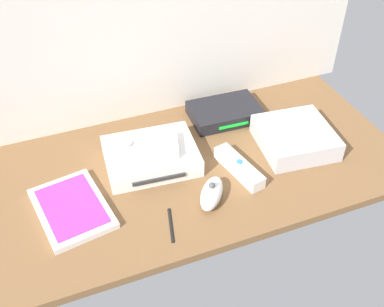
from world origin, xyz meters
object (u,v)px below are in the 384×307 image
(game_case, at_px, (72,208))
(stylus_pen, at_px, (171,224))
(remote_nunchuk, at_px, (211,193))
(mini_computer, at_px, (295,137))
(network_router, at_px, (225,112))
(remote_wand, at_px, (239,167))
(remote_classic_pad, at_px, (146,146))
(game_console, at_px, (151,156))

(game_case, relative_size, stylus_pen, 2.33)
(game_case, xyz_separation_m, remote_nunchuk, (0.29, -0.08, 0.01))
(mini_computer, relative_size, game_case, 0.89)
(network_router, height_order, remote_wand, same)
(remote_classic_pad, relative_size, stylus_pen, 1.78)
(game_case, bearing_deg, mini_computer, -7.35)
(game_console, distance_m, remote_wand, 0.21)
(network_router, distance_m, remote_wand, 0.21)
(game_console, xyz_separation_m, network_router, (0.24, 0.10, -0.00))
(network_router, xyz_separation_m, stylus_pen, (-0.26, -0.30, -0.01))
(game_console, bearing_deg, remote_classic_pad, -172.89)
(remote_nunchuk, bearing_deg, remote_wand, 68.27)
(game_console, distance_m, mini_computer, 0.35)
(mini_computer, distance_m, remote_nunchuk, 0.28)
(remote_nunchuk, bearing_deg, network_router, 96.62)
(game_case, distance_m, stylus_pen, 0.21)
(remote_nunchuk, height_order, stylus_pen, remote_nunchuk)
(game_case, bearing_deg, remote_classic_pad, 14.26)
(remote_wand, distance_m, remote_nunchuk, 0.11)
(network_router, xyz_separation_m, remote_nunchuk, (-0.15, -0.26, 0.00))
(network_router, height_order, remote_classic_pad, remote_classic_pad)
(game_case, distance_m, network_router, 0.48)
(remote_wand, bearing_deg, network_router, 62.59)
(network_router, bearing_deg, stylus_pen, -128.17)
(mini_computer, bearing_deg, game_console, 169.20)
(remote_nunchuk, distance_m, remote_classic_pad, 0.19)
(network_router, height_order, remote_nunchuk, remote_nunchuk)
(mini_computer, xyz_separation_m, game_case, (-0.55, -0.02, -0.02))
(stylus_pen, bearing_deg, remote_wand, 25.52)
(game_console, distance_m, remote_classic_pad, 0.03)
(game_console, distance_m, remote_nunchuk, 0.18)
(remote_wand, bearing_deg, mini_computer, 0.50)
(game_console, bearing_deg, remote_wand, -25.24)
(remote_wand, height_order, remote_nunchuk, remote_nunchuk)
(network_router, distance_m, stylus_pen, 0.40)
(mini_computer, xyz_separation_m, remote_wand, (-0.17, -0.04, -0.01))
(mini_computer, height_order, stylus_pen, mini_computer)
(network_router, distance_m, remote_nunchuk, 0.31)
(mini_computer, relative_size, remote_classic_pad, 1.17)
(mini_computer, bearing_deg, remote_classic_pad, 169.54)
(remote_classic_pad, bearing_deg, stylus_pen, -77.56)
(game_console, relative_size, remote_nunchuk, 2.09)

